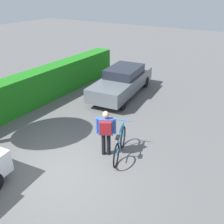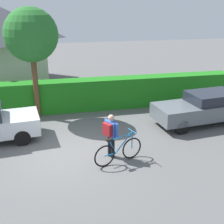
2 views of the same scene
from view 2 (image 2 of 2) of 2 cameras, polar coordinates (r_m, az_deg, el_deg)
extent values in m
plane|color=#5A5A5A|center=(10.62, -8.56, -7.92)|extent=(60.00, 60.00, 0.00)
cube|color=#1D751A|center=(14.43, -10.04, 3.02)|extent=(17.55, 0.90, 1.51)
cube|color=beige|center=(19.62, -20.02, 8.88)|extent=(5.22, 5.95, 2.93)
cylinder|color=black|center=(12.77, -17.24, -2.12)|extent=(0.62, 0.25, 0.60)
cylinder|color=black|center=(11.45, -16.93, -4.76)|extent=(0.62, 0.25, 0.60)
cube|color=slate|center=(13.48, 17.58, 0.49)|extent=(4.73, 2.11, 0.64)
cube|color=#1E232D|center=(13.48, 18.82, 2.75)|extent=(2.21, 1.64, 0.43)
cylinder|color=black|center=(15.04, 20.71, 0.88)|extent=(0.62, 0.25, 0.60)
cylinder|color=black|center=(13.34, 10.21, -0.52)|extent=(0.62, 0.25, 0.60)
cylinder|color=black|center=(12.20, 13.40, -2.81)|extent=(0.62, 0.25, 0.60)
torus|color=black|center=(10.07, 3.84, -6.98)|extent=(0.73, 0.29, 0.76)
torus|color=black|center=(9.57, -1.44, -8.51)|extent=(0.73, 0.29, 0.76)
cylinder|color=#1972B2|center=(9.77, 2.29, -5.91)|extent=(0.66, 0.25, 0.65)
cylinder|color=#1972B2|center=(9.58, 0.07, -6.81)|extent=(0.25, 0.12, 0.53)
cylinder|color=#1972B2|center=(9.60, 1.63, -4.87)|extent=(0.80, 0.30, 0.12)
cylinder|color=#1972B2|center=(9.66, -0.39, -8.26)|extent=(0.39, 0.17, 0.05)
cylinder|color=#1972B2|center=(9.93, 3.89, -5.42)|extent=(0.05, 0.05, 0.61)
cube|color=black|center=(9.40, -0.51, -5.40)|extent=(0.24, 0.17, 0.06)
cylinder|color=#1972B2|center=(9.79, 3.93, -3.65)|extent=(0.19, 0.48, 0.03)
cylinder|color=black|center=(10.18, -0.46, -6.55)|extent=(0.13, 0.13, 0.77)
cylinder|color=black|center=(10.08, 0.15, -6.86)|extent=(0.13, 0.13, 0.77)
cube|color=#3359B2|center=(9.85, -0.16, -3.30)|extent=(0.40, 0.49, 0.54)
sphere|color=tan|center=(9.69, -0.16, -1.10)|extent=(0.21, 0.21, 0.21)
cylinder|color=#3359B2|center=(10.03, -1.22, -2.76)|extent=(0.09, 0.09, 0.52)
cylinder|color=#3359B2|center=(9.66, 0.94, -3.72)|extent=(0.09, 0.09, 0.52)
cube|color=maroon|center=(9.74, -0.86, -3.40)|extent=(0.32, 0.39, 0.41)
cylinder|color=brown|center=(13.68, -14.52, 5.01)|extent=(0.24, 0.24, 3.02)
sphere|color=#276D2A|center=(13.29, -15.39, 14.18)|extent=(2.30, 2.30, 2.30)
camera|label=1|loc=(6.28, -50.50, 12.20)|focal=40.47mm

